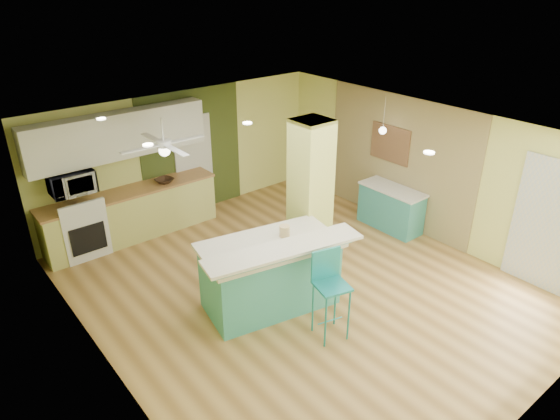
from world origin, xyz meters
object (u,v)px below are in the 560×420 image
at_px(bar_stool, 329,280).
at_px(fruit_bowl, 164,181).
at_px(canister, 285,231).
at_px(peninsula, 271,273).
at_px(side_counter, 391,208).

distance_m(bar_stool, fruit_bowl, 4.19).
xyz_separation_m(fruit_bowl, canister, (0.31, -3.15, 0.15)).
relative_size(peninsula, bar_stool, 1.82).
height_order(bar_stool, side_counter, bar_stool).
bearing_deg(fruit_bowl, canister, -84.47).
bearing_deg(canister, side_counter, 8.44).
bearing_deg(canister, fruit_bowl, 95.53).
relative_size(bar_stool, side_counter, 0.99).
xyz_separation_m(peninsula, fruit_bowl, (-0.00, 3.21, 0.42)).
relative_size(bar_stool, fruit_bowl, 3.88).
relative_size(peninsula, side_counter, 1.81).
bearing_deg(fruit_bowl, peninsula, -89.94).
xyz_separation_m(peninsula, canister, (0.30, 0.05, 0.57)).
distance_m(side_counter, canister, 3.14).
height_order(bar_stool, fruit_bowl, bar_stool).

